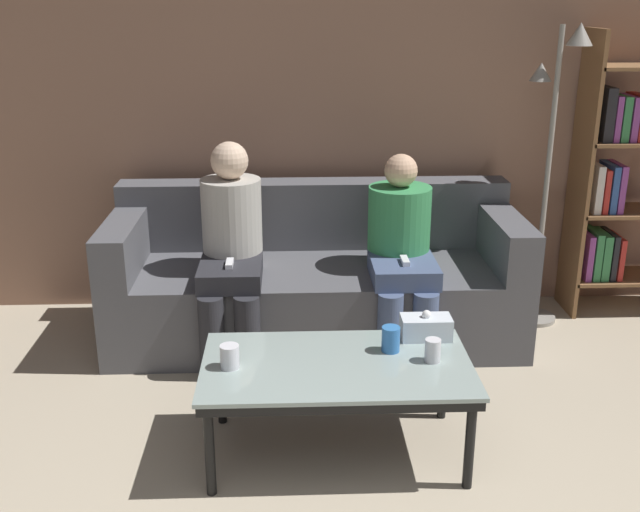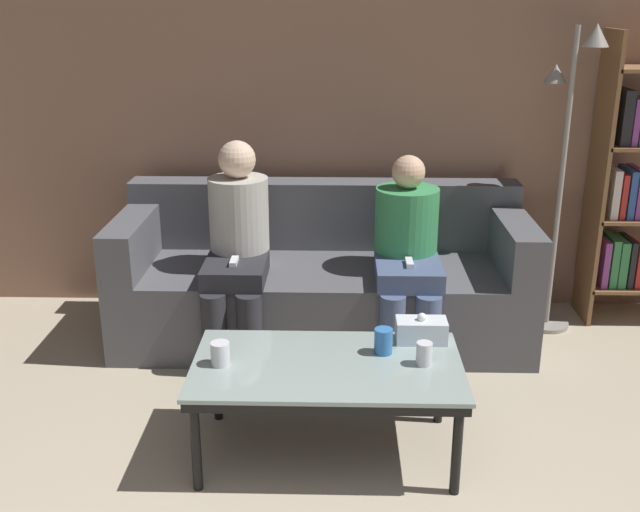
% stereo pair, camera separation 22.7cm
% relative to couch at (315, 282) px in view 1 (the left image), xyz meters
% --- Properties ---
extents(wall_back, '(12.00, 0.06, 2.60)m').
position_rel_couch_xyz_m(wall_back, '(0.00, 0.51, 0.99)').
color(wall_back, '#8C6651').
rests_on(wall_back, ground_plane).
extents(couch, '(2.27, 0.86, 0.83)m').
position_rel_couch_xyz_m(couch, '(0.00, 0.00, 0.00)').
color(couch, '#515156').
rests_on(couch, ground_plane).
extents(coffee_table, '(1.11, 0.63, 0.43)m').
position_rel_couch_xyz_m(coffee_table, '(0.04, -1.22, 0.07)').
color(coffee_table, '#8C9E99').
rests_on(coffee_table, ground_plane).
extents(cup_near_left, '(0.08, 0.08, 0.11)m').
position_rel_couch_xyz_m(cup_near_left, '(0.28, -1.12, 0.17)').
color(cup_near_left, '#3372BF').
rests_on(cup_near_left, coffee_table).
extents(cup_near_right, '(0.08, 0.08, 0.10)m').
position_rel_couch_xyz_m(cup_near_right, '(-0.39, -1.24, 0.16)').
color(cup_near_right, silver).
rests_on(cup_near_right, coffee_table).
extents(cup_far_center, '(0.07, 0.07, 0.10)m').
position_rel_couch_xyz_m(cup_far_center, '(0.44, -1.22, 0.16)').
color(cup_far_center, silver).
rests_on(cup_far_center, coffee_table).
extents(tissue_box, '(0.22, 0.12, 0.13)m').
position_rel_couch_xyz_m(tissue_box, '(0.45, -1.00, 0.16)').
color(tissue_box, silver).
rests_on(tissue_box, coffee_table).
extents(bookshelf, '(0.92, 0.32, 1.69)m').
position_rel_couch_xyz_m(bookshelf, '(1.90, 0.28, 0.51)').
color(bookshelf, brown).
rests_on(bookshelf, ground_plane).
extents(standing_lamp, '(0.31, 0.26, 1.72)m').
position_rel_couch_xyz_m(standing_lamp, '(1.34, 0.13, 0.74)').
color(standing_lamp, gray).
rests_on(standing_lamp, ground_plane).
extents(seated_person_left_end, '(0.32, 0.64, 1.14)m').
position_rel_couch_xyz_m(seated_person_left_end, '(-0.45, -0.21, 0.30)').
color(seated_person_left_end, '#28282D').
rests_on(seated_person_left_end, ground_plane).
extents(seated_person_mid_left, '(0.34, 0.64, 1.07)m').
position_rel_couch_xyz_m(seated_person_mid_left, '(0.45, -0.21, 0.27)').
color(seated_person_mid_left, '#47567A').
rests_on(seated_person_mid_left, ground_plane).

